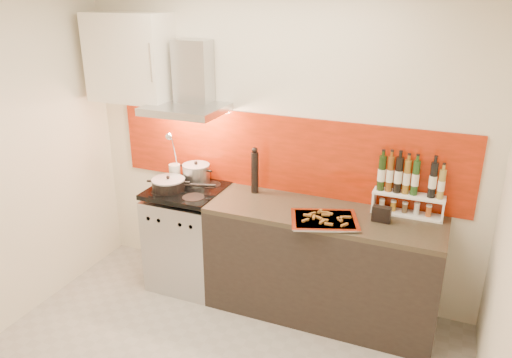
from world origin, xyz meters
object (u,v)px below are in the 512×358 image
at_px(saute_pan, 169,184).
at_px(baking_tray, 324,220).
at_px(stock_pot, 196,174).
at_px(range_stove, 189,238).
at_px(counter, 321,264).
at_px(pepper_mill, 255,171).

relative_size(saute_pan, baking_tray, 0.91).
bearing_deg(saute_pan, stock_pot, 58.57).
relative_size(range_stove, baking_tray, 1.58).
relative_size(counter, baking_tray, 3.12).
bearing_deg(stock_pot, pepper_mill, 2.91).
bearing_deg(range_stove, pepper_mill, 16.33).
xyz_separation_m(counter, stock_pot, (-1.17, 0.13, 0.55)).
xyz_separation_m(counter, baking_tray, (0.04, -0.16, 0.47)).
distance_m(stock_pot, saute_pan, 0.26).
relative_size(pepper_mill, baking_tray, 0.68).
height_order(stock_pot, baking_tray, stock_pot).
xyz_separation_m(saute_pan, pepper_mill, (0.67, 0.25, 0.13)).
relative_size(saute_pan, pepper_mill, 1.33).
bearing_deg(saute_pan, pepper_mill, 20.37).
bearing_deg(stock_pot, range_stove, -100.44).
height_order(range_stove, baking_tray, baking_tray).
bearing_deg(saute_pan, counter, 3.91).
bearing_deg(baking_tray, counter, 105.53).
height_order(counter, pepper_mill, pepper_mill).
xyz_separation_m(saute_pan, baking_tray, (1.36, -0.07, -0.04)).
xyz_separation_m(stock_pot, baking_tray, (1.22, -0.29, -0.08)).
height_order(stock_pot, pepper_mill, pepper_mill).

